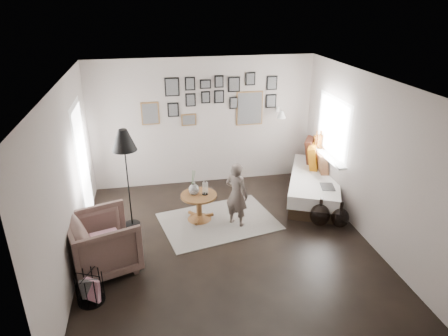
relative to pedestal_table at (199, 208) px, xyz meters
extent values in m
plane|color=black|center=(0.33, -0.81, -0.23)|extent=(4.80, 4.80, 0.00)
plane|color=#9E928A|center=(0.33, 1.59, 1.07)|extent=(4.50, 0.00, 4.50)
plane|color=#9E928A|center=(0.33, -3.21, 1.07)|extent=(4.50, 0.00, 4.50)
plane|color=#9E928A|center=(-1.92, -0.81, 1.07)|extent=(0.00, 4.80, 4.80)
plane|color=#9E928A|center=(2.58, -0.81, 1.07)|extent=(0.00, 4.80, 4.80)
plane|color=white|center=(0.33, -0.81, 2.37)|extent=(4.80, 4.80, 0.00)
plane|color=white|center=(-1.90, 0.39, 0.82)|extent=(0.00, 2.14, 2.14)
plane|color=white|center=(-1.90, 0.39, 0.82)|extent=(0.00, 1.88, 1.88)
plane|color=white|center=(-1.90, 0.39, 0.82)|extent=(0.00, 1.93, 1.93)
plane|color=white|center=(2.57, 0.39, 1.22)|extent=(0.00, 1.30, 1.30)
plane|color=white|center=(2.57, 0.39, 1.22)|extent=(0.00, 1.14, 1.14)
cube|color=white|center=(2.51, 0.39, 0.65)|extent=(0.15, 1.32, 0.04)
cylinder|color=#8C4C14|center=(2.51, 0.74, 0.81)|extent=(0.10, 0.10, 0.28)
cylinder|color=#8C4C14|center=(2.51, 0.91, 0.78)|extent=(0.08, 0.08, 0.22)
cube|color=brown|center=(-0.72, 1.57, 1.32)|extent=(0.35, 0.03, 0.45)
cube|color=black|center=(-0.72, 1.55, 1.32)|extent=(0.30, 0.01, 0.40)
cube|color=black|center=(-0.27, 1.57, 1.82)|extent=(0.28, 0.03, 0.36)
cube|color=black|center=(-0.27, 1.55, 1.82)|extent=(0.23, 0.01, 0.31)
cube|color=black|center=(-0.27, 1.57, 1.37)|extent=(0.22, 0.03, 0.28)
cube|color=black|center=(-0.27, 1.55, 1.37)|extent=(0.17, 0.01, 0.23)
cube|color=black|center=(0.08, 1.57, 1.87)|extent=(0.20, 0.03, 0.26)
cube|color=black|center=(0.08, 1.55, 1.87)|extent=(0.15, 0.01, 0.21)
cube|color=black|center=(0.08, 1.57, 1.55)|extent=(0.20, 0.03, 0.26)
cube|color=black|center=(0.08, 1.55, 1.55)|extent=(0.15, 0.01, 0.21)
cube|color=black|center=(0.38, 1.57, 1.85)|extent=(0.22, 0.03, 0.18)
cube|color=black|center=(0.38, 1.55, 1.85)|extent=(0.17, 0.01, 0.13)
cube|color=black|center=(0.38, 1.57, 1.59)|extent=(0.18, 0.03, 0.24)
cube|color=black|center=(0.38, 1.55, 1.59)|extent=(0.13, 0.01, 0.19)
cube|color=black|center=(0.65, 1.57, 1.89)|extent=(0.18, 0.03, 0.24)
cube|color=black|center=(0.65, 1.55, 1.89)|extent=(0.13, 0.01, 0.19)
cube|color=black|center=(0.65, 1.57, 1.59)|extent=(0.20, 0.03, 0.26)
cube|color=black|center=(0.65, 1.55, 1.59)|extent=(0.15, 0.01, 0.21)
cube|color=black|center=(0.95, 1.57, 1.82)|extent=(0.24, 0.03, 0.30)
cube|color=black|center=(0.95, 1.55, 1.82)|extent=(0.19, 0.01, 0.25)
cube|color=black|center=(0.95, 1.57, 1.45)|extent=(0.18, 0.03, 0.24)
cube|color=black|center=(0.95, 1.55, 1.45)|extent=(0.13, 0.01, 0.19)
cube|color=brown|center=(1.28, 1.57, 1.32)|extent=(0.55, 0.03, 0.70)
cube|color=black|center=(1.28, 1.55, 1.32)|extent=(0.50, 0.01, 0.65)
cube|color=black|center=(1.28, 1.57, 1.92)|extent=(0.20, 0.03, 0.26)
cube|color=black|center=(1.28, 1.55, 1.92)|extent=(0.15, 0.01, 0.21)
cube|color=black|center=(1.73, 1.57, 1.82)|extent=(0.22, 0.03, 0.28)
cube|color=black|center=(1.73, 1.55, 1.82)|extent=(0.17, 0.01, 0.23)
cube|color=black|center=(1.73, 1.57, 1.45)|extent=(0.22, 0.03, 0.28)
cube|color=black|center=(1.73, 1.55, 1.45)|extent=(0.17, 0.01, 0.23)
cube|color=brown|center=(0.03, 1.57, 1.15)|extent=(0.30, 0.03, 0.24)
cube|color=black|center=(0.03, 1.55, 1.15)|extent=(0.25, 0.01, 0.19)
cube|color=white|center=(1.88, 1.56, 1.27)|extent=(0.06, 0.04, 0.10)
cylinder|color=white|center=(1.88, 1.44, 1.29)|extent=(0.02, 0.24, 0.02)
cone|color=white|center=(1.88, 1.31, 1.23)|extent=(0.18, 0.18, 0.14)
cube|color=beige|center=(0.32, -0.14, -0.22)|extent=(2.17, 1.72, 0.01)
cone|color=brown|center=(0.00, 0.00, -0.18)|extent=(0.47, 0.47, 0.09)
cylinder|color=brown|center=(0.00, 0.00, 0.02)|extent=(0.10, 0.10, 0.36)
cylinder|color=brown|center=(0.00, 0.00, 0.25)|extent=(0.63, 0.63, 0.04)
ellipsoid|color=black|center=(-0.08, 0.02, 0.36)|extent=(0.18, 0.18, 0.20)
cylinder|color=black|center=(-0.08, 0.02, 0.48)|extent=(0.05, 0.05, 0.04)
cylinder|color=black|center=(0.11, 0.00, 0.27)|extent=(0.11, 0.11, 0.02)
cube|color=black|center=(2.33, 0.43, -0.11)|extent=(1.59, 2.17, 0.23)
cube|color=white|center=(2.33, 0.43, 0.12)|extent=(1.67, 2.25, 0.25)
cube|color=#B8630A|center=(2.36, 1.25, 0.51)|extent=(0.40, 0.63, 0.59)
cube|color=#3C1C13|center=(2.21, 1.15, 0.48)|extent=(0.47, 0.57, 0.52)
cube|color=maroon|center=(2.48, 0.98, 0.47)|extent=(0.28, 0.53, 0.50)
cube|color=#B8630A|center=(2.27, 0.83, 0.46)|extent=(0.43, 0.53, 0.48)
cube|color=maroon|center=(2.44, 0.64, 0.44)|extent=(0.31, 0.48, 0.44)
cube|color=black|center=(2.33, -0.12, 0.25)|extent=(0.30, 0.36, 0.02)
imported|color=brown|center=(-1.53, -1.08, 0.19)|extent=(1.16, 1.15, 0.84)
cube|color=beige|center=(-1.50, -1.03, 0.25)|extent=(0.48, 0.48, 0.17)
cylinder|color=black|center=(-1.17, 0.04, -0.21)|extent=(0.27, 0.27, 0.03)
cylinder|color=black|center=(-1.17, 0.04, 0.54)|extent=(0.02, 0.02, 1.54)
cone|color=black|center=(-1.17, 0.04, 1.34)|extent=(0.41, 0.41, 0.35)
cube|color=black|center=(-1.67, -1.78, -0.04)|extent=(0.24, 0.11, 0.32)
cube|color=beige|center=(-1.63, -1.80, -0.04)|extent=(0.24, 0.20, 0.32)
ellipsoid|color=black|center=(2.02, -0.58, -0.03)|extent=(0.34, 0.34, 0.39)
cylinder|color=black|center=(2.02, -0.58, 0.23)|extent=(0.06, 0.06, 0.12)
ellipsoid|color=black|center=(2.33, -0.70, -0.05)|extent=(0.30, 0.30, 0.35)
cylinder|color=black|center=(2.33, -0.70, 0.18)|extent=(0.06, 0.06, 0.12)
imported|color=brown|center=(0.61, -0.27, 0.35)|extent=(0.49, 0.49, 1.15)
camera|label=1|loc=(-0.75, -6.12, 3.44)|focal=32.00mm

